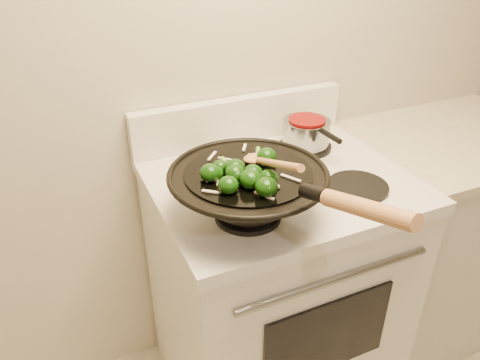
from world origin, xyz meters
name	(u,v)px	position (x,y,z in m)	size (l,w,h in m)	color
stove	(274,287)	(-0.24, 1.17, 0.47)	(0.78, 0.67, 1.08)	white
counter_unit	(429,234)	(0.51, 1.20, 0.46)	(0.88, 0.62, 0.91)	silver
wok	(249,191)	(-0.42, 1.01, 1.00)	(0.42, 0.69, 0.26)	black
stirfry	(243,174)	(-0.45, 0.98, 1.08)	(0.24, 0.30, 0.05)	#0E3307
wooden_spoon	(267,161)	(-0.39, 0.98, 1.10)	(0.08, 0.31, 0.13)	#A97243
saucepan	(306,132)	(-0.06, 1.32, 0.98)	(0.16, 0.26, 0.10)	gray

